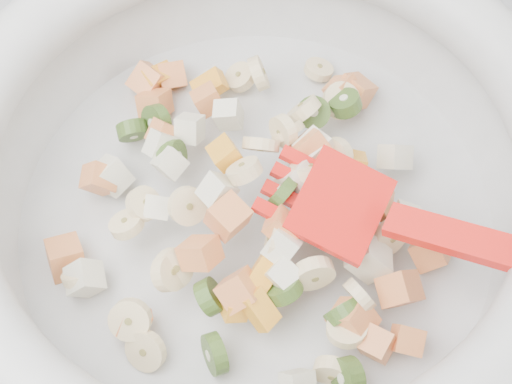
% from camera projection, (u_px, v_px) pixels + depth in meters
% --- Properties ---
extents(mixing_bowl, '(0.51, 0.43, 0.12)m').
position_uv_depth(mixing_bowl, '(257.00, 180.00, 0.51)').
color(mixing_bowl, silver).
rests_on(mixing_bowl, counter).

